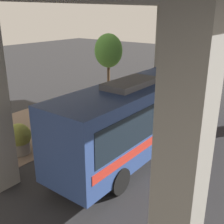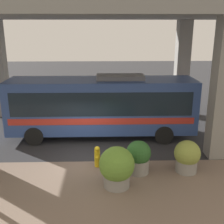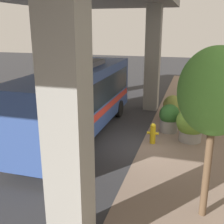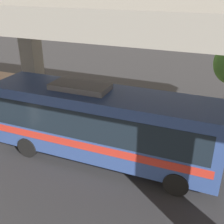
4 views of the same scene
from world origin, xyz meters
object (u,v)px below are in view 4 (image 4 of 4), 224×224
Objects in this scene: bus at (102,122)px; planter_back at (107,105)px; fire_hydrant at (132,118)px; planter_front at (77,100)px; planter_middle at (129,100)px.

bus is 4.71m from planter_back.
planter_front is at bearing -98.35° from fire_hydrant.
fire_hydrant is 0.59× the size of planter_middle.
planter_back is (-0.57, -1.78, 0.24)m from fire_hydrant.
planter_back reaches higher than fire_hydrant.
bus is at bearing 40.83° from planter_front.
planter_back is at bearing -42.05° from planter_middle.
planter_middle is at bearing -154.22° from fire_hydrant.
planter_back is at bearing -107.86° from fire_hydrant.
planter_middle reaches higher than planter_back.
bus reaches higher than planter_back.
planter_front is 0.86× the size of planter_middle.
bus is at bearing 6.49° from planter_middle.
bus is 7.14× the size of planter_front.
planter_middle is at bearing 109.56° from planter_front.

